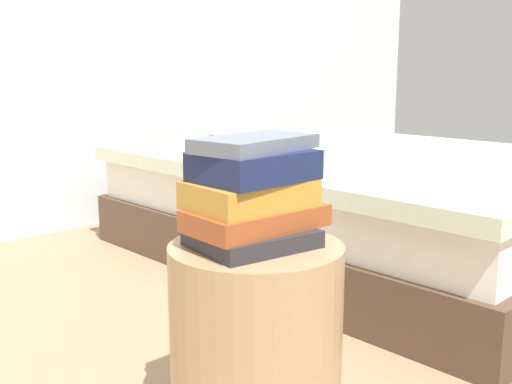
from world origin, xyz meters
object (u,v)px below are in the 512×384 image
Objects in this scene: book_charcoal at (251,237)px; book_slate at (255,143)px; bed at (358,201)px; book_ochre at (250,194)px; side_table at (256,339)px; book_navy at (255,166)px; book_rust at (254,218)px.

book_slate is at bearing 28.19° from book_charcoal.
book_slate is at bearing -152.37° from bed.
book_charcoal is at bearing -112.55° from book_ochre.
side_table is 0.39m from book_navy.
bed is at bearing 21.50° from book_slate.
bed is at bearing 31.67° from book_rust.
book_charcoal is 0.16m from book_navy.
book_charcoal reaches higher than side_table.
book_rust is at bearing -145.42° from book_slate.
side_table is 0.33m from book_ochre.
bed is 1.52m from book_slate.
book_rust is at bearing -9.69° from book_charcoal.
book_navy is (0.01, 0.00, 0.16)m from book_charcoal.
side_table is 1.82× the size of book_charcoal.
book_charcoal is at bearing -175.32° from book_navy.
book_rust is (-1.31, -0.69, 0.27)m from bed.
side_table is 1.50× the size of book_rust.
book_rust is 1.22× the size of book_navy.
book_slate is at bearing 44.62° from book_rust.
book_charcoal is at bearing -166.69° from book_slate.
book_charcoal is 0.10m from book_ochre.
book_slate is at bearing 7.31° from book_ochre.
book_charcoal is 1.01× the size of book_navy.
side_table is 1.73× the size of book_ochre.
book_navy is at bearing 72.15° from side_table.
book_rust is at bearing -152.24° from bed.
book_ochre is at bearing -152.64° from bed.
book_slate reaches higher than book_ochre.
book_rust is 0.05m from book_ochre.
book_rust reaches higher than book_charcoal.
side_table is at bearing -106.93° from book_navy.
book_charcoal is 0.20m from book_slate.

